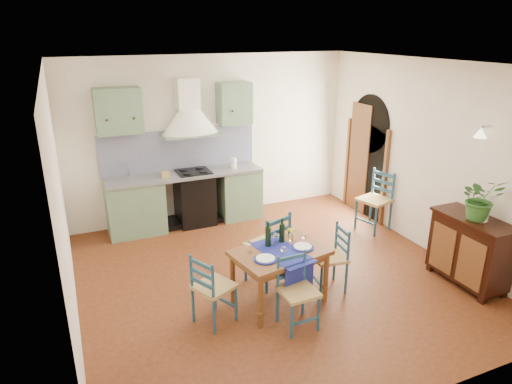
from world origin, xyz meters
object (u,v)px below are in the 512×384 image
dining_table (280,257)px  chair_near (297,291)px  sideboard (470,248)px  potted_plant (481,199)px

dining_table → chair_near: (-0.03, -0.50, -0.18)m
chair_near → sideboard: bearing=-2.0°
dining_table → potted_plant: 2.59m
dining_table → sideboard: 2.52m
chair_near → dining_table: bearing=86.1°
dining_table → potted_plant: potted_plant is taller
dining_table → sideboard: bearing=-13.4°
dining_table → sideboard: size_ratio=1.15×
sideboard → potted_plant: bearing=-103.2°
chair_near → sideboard: (2.48, -0.09, 0.07)m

